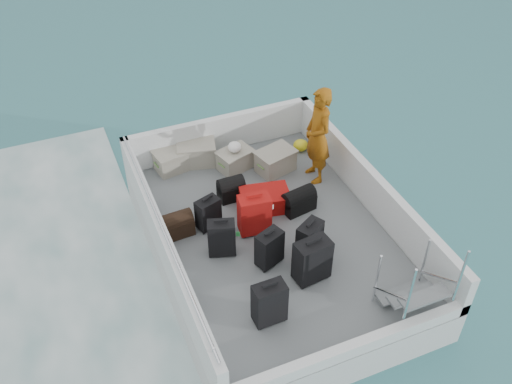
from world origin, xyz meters
TOP-DOWN VIEW (x-y plane):
  - ground at (0.00, 0.00)m, footprint 160.00×160.00m
  - ferry_hull at (0.00, 0.00)m, footprint 3.60×5.00m
  - deck at (0.00, 0.00)m, footprint 3.30×4.70m
  - deck_fittings at (0.35, -0.32)m, footprint 3.60×5.00m
  - suitcase_1 at (-0.89, -0.12)m, footprint 0.46×0.35m
  - suitcase_2 at (-0.89, 0.51)m, footprint 0.42×0.33m
  - suitcase_3 at (-0.74, -1.54)m, footprint 0.44×0.26m
  - suitcase_4 at (-0.32, -0.58)m, footprint 0.46×0.36m
  - suitcase_5 at (-0.25, 0.15)m, footprint 0.52×0.35m
  - suitcase_6 at (0.12, -1.08)m, footprint 0.54×0.36m
  - suitcase_7 at (0.31, -0.63)m, footprint 0.48×0.41m
  - suitcase_8 at (0.12, 0.60)m, footprint 0.88×0.67m
  - duffel_0 at (-1.38, 0.54)m, footprint 0.49×0.33m
  - duffel_1 at (-0.30, 1.04)m, footprint 0.43×0.30m
  - duffel_2 at (0.61, 0.33)m, footprint 0.58×0.39m
  - crate_0 at (-0.98, 2.18)m, footprint 0.66×0.51m
  - crate_1 at (-0.53, 2.20)m, footprint 0.74×0.59m
  - crate_2 at (0.05, 1.78)m, footprint 0.66×0.54m
  - crate_3 at (0.69, 1.44)m, footprint 0.73×0.59m
  - yellow_bag at (1.38, 1.82)m, footprint 0.28×0.26m
  - white_bag at (0.05, 1.78)m, footprint 0.24×0.24m
  - passenger at (1.25, 0.99)m, footprint 0.45×0.67m

SIDE VIEW (x-z plane):
  - ground at x=0.00m, z-range 0.00..0.00m
  - ferry_hull at x=0.00m, z-range 0.00..0.60m
  - deck at x=0.00m, z-range 0.60..0.62m
  - yellow_bag at x=1.38m, z-range 0.62..0.84m
  - suitcase_8 at x=0.12m, z-range 0.62..0.93m
  - duffel_0 at x=-1.38m, z-range 0.62..0.94m
  - duffel_1 at x=-0.30m, z-range 0.62..0.94m
  - duffel_2 at x=0.61m, z-range 0.62..0.94m
  - crate_2 at x=0.05m, z-range 0.62..0.96m
  - crate_0 at x=-0.98m, z-range 0.62..0.98m
  - crate_3 at x=0.69m, z-range 0.62..1.00m
  - crate_1 at x=-0.53m, z-range 0.62..1.01m
  - suitcase_2 at x=-0.89m, z-range 0.62..1.16m
  - suitcase_7 at x=0.31m, z-range 0.62..1.20m
  - suitcase_4 at x=-0.32m, z-range 0.62..1.21m
  - suitcase_1 at x=-0.89m, z-range 0.62..1.23m
  - suitcase_3 at x=-0.74m, z-range 0.62..1.28m
  - suitcase_5 at x=-0.25m, z-range 0.62..1.30m
  - suitcase_6 at x=0.12m, z-range 0.62..1.32m
  - deck_fittings at x=0.35m, z-range 0.54..1.44m
  - white_bag at x=0.05m, z-range 0.96..1.14m
  - passenger at x=1.25m, z-range 0.62..2.37m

